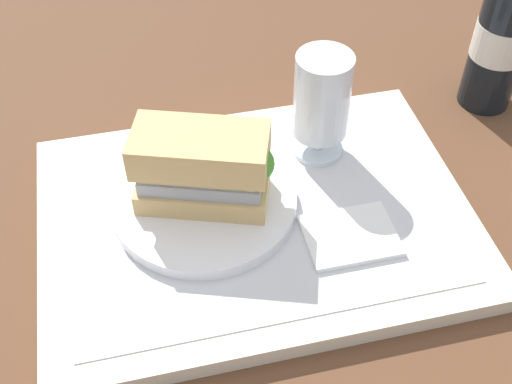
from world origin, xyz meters
The scene contains 8 objects.
ground_plane centered at (0.00, 0.00, 0.00)m, with size 3.00×3.00×0.00m, color brown.
tray centered at (0.00, 0.00, 0.01)m, with size 0.44×0.32×0.02m, color beige.
placemat centered at (0.00, 0.00, 0.02)m, with size 0.38×0.27×0.00m, color silver.
plate centered at (-0.05, 0.02, 0.03)m, with size 0.19×0.19×0.01m, color white.
sandwich centered at (-0.05, 0.02, 0.08)m, with size 0.14×0.10×0.08m.
beer_glass centered at (0.09, 0.07, 0.09)m, with size 0.06×0.06×0.12m.
napkin_folded centered at (0.08, -0.06, 0.02)m, with size 0.09×0.07×0.01m, color white.
beer_bottle centered at (0.33, 0.14, 0.10)m, with size 0.07×0.07×0.27m.
Camera 1 is at (-0.10, -0.44, 0.52)m, focal length 46.10 mm.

